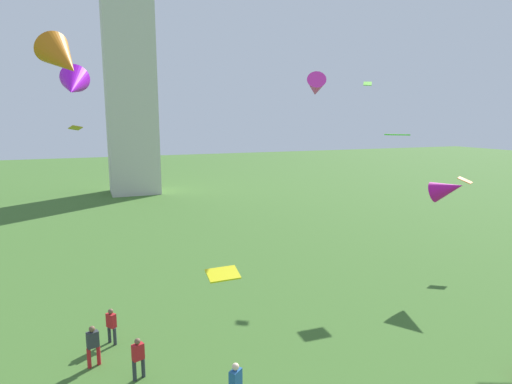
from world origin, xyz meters
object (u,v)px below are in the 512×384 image
Objects in this scene: kite_flying_4 at (447,189)px; kite_flying_7 at (73,85)px; person_3 at (111,324)px; kite_flying_3 at (368,84)px; kite_flying_5 at (75,128)px; person_2 at (236,384)px; kite_flying_1 at (62,59)px; kite_flying_6 at (223,274)px; kite_flying_10 at (465,180)px; kite_flying_11 at (397,135)px; kite_flying_2 at (316,87)px; person_1 at (138,356)px; person_4 at (93,344)px.

kite_flying_4 is 22.53m from kite_flying_7.
person_3 is 24.86m from kite_flying_3.
kite_flying_4 is 2.13× the size of kite_flying_5.
kite_flying_1 is (-4.95, 3.70, 11.26)m from person_2.
kite_flying_5 is at bearing 120.32° from kite_flying_4.
person_2 is at bearing 79.94° from kite_flying_6.
kite_flying_6 reaches higher than person_3.
kite_flying_11 is at bearing 59.62° from kite_flying_10.
person_2 is 0.72× the size of kite_flying_4.
kite_flying_11 is (6.67, 0.66, -2.88)m from kite_flying_2.
person_3 is 0.66× the size of kite_flying_4.
kite_flying_1 reaches higher than kite_flying_11.
kite_flying_3 is at bearing 11.41° from person_1.
kite_flying_7 reaches higher than person_2.
kite_flying_10 is 7.18m from kite_flying_11.
person_2 is 0.76× the size of kite_flying_1.
kite_flying_1 is at bearing 57.95° from person_4.
kite_flying_4 is (0.36, -8.22, -7.01)m from kite_flying_3.
kite_flying_2 is 2.11× the size of kite_flying_3.
person_2 is (2.98, -3.23, 0.06)m from person_1.
kite_flying_4 is at bearing -171.24° from kite_flying_2.
kite_flying_10 is at bearing -178.23° from kite_flying_11.
person_2 is 0.68× the size of kite_flying_7.
kite_flying_11 is at bearing -148.19° from kite_flying_2.
person_1 is 20.44m from kite_flying_4.
kite_flying_7 reaches higher than kite_flying_5.
person_1 is 0.94× the size of person_2.
person_2 reaches higher than person_1.
kite_flying_7 is (-21.29, 4.23, 6.02)m from kite_flying_4.
kite_flying_10 is at bearing -16.29° from kite_flying_1.
kite_flying_3 is at bearing 5.57° from person_2.
person_2 is at bearing -4.98° from person_3.
person_2 is 1.08× the size of person_3.
kite_flying_2 is at bearing 163.56° from kite_flying_3.
kite_flying_10 is at bearing -4.95° from person_1.
person_4 is 26.10m from kite_flying_3.
kite_flying_1 is 2.31× the size of kite_flying_3.
kite_flying_1 reaches higher than kite_flying_5.
kite_flying_6 is 12.56m from kite_flying_7.
kite_flying_1 is 14.54m from kite_flying_2.
person_2 is 1.60× the size of kite_flying_10.
kite_flying_2 is at bearing -140.91° from kite_flying_6.
kite_flying_7 reaches higher than person_3.
person_1 is 2.30m from person_4.
person_4 is (-1.65, 1.60, 0.04)m from person_1.
kite_flying_10 is (25.98, 5.30, 4.79)m from person_4.
person_1 is 11.50m from kite_flying_1.
kite_flying_7 is 20.06m from kite_flying_11.
kite_flying_2 is at bearing -176.42° from person_4.
kite_flying_10 is at bearing -161.61° from kite_flying_6.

